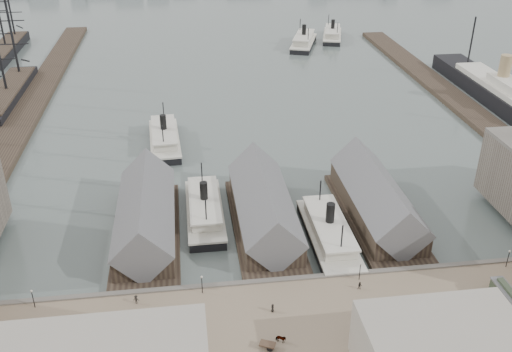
{
  "coord_description": "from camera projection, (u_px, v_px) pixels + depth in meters",
  "views": [
    {
      "loc": [
        -16.18,
        -90.69,
        70.88
      ],
      "look_at": [
        0.0,
        30.0,
        6.0
      ],
      "focal_mm": 40.0,
      "sensor_mm": 36.0,
      "label": 1
    }
  ],
  "objects": [
    {
      "name": "ferry_docked_west",
      "position": [
        205.0,
        209.0,
        131.47
      ],
      "size": [
        8.28,
        27.61,
        9.86
      ],
      "color": "black",
      "rests_on": "ground"
    },
    {
      "name": "ferry_open_mid",
      "position": [
        304.0,
        41.0,
        262.23
      ],
      "size": [
        18.17,
        30.87,
        10.57
      ],
      "rotation": [
        0.0,
        0.0,
        -0.34
      ],
      "color": "black",
      "rests_on": "ground"
    },
    {
      "name": "quay",
      "position": [
        295.0,
        339.0,
        96.59
      ],
      "size": [
        180.0,
        30.0,
        2.0
      ],
      "primitive_type": "cube",
      "color": "#7B6853",
      "rests_on": "ground"
    },
    {
      "name": "ferry_shed_west",
      "position": [
        146.0,
        217.0,
        124.09
      ],
      "size": [
        14.0,
        42.0,
        12.6
      ],
      "color": "#2D231C",
      "rests_on": "ground"
    },
    {
      "name": "ferry_open_near",
      "position": [
        164.0,
        138.0,
        166.81
      ],
      "size": [
        9.8,
        28.37,
        9.99
      ],
      "rotation": [
        0.0,
        0.0,
        0.05
      ],
      "color": "black",
      "rests_on": "ground"
    },
    {
      "name": "horse_cart_right",
      "position": [
        382.0,
        347.0,
        92.5
      ],
      "size": [
        4.59,
        1.6,
        1.61
      ],
      "rotation": [
        0.0,
        0.0,
        1.57
      ],
      "color": "black",
      "rests_on": "quay"
    },
    {
      "name": "ground",
      "position": [
        276.0,
        272.0,
        114.55
      ],
      "size": [
        900.0,
        900.0,
        0.0
      ],
      "primitive_type": "plane",
      "color": "#4B5753",
      "rests_on": "ground"
    },
    {
      "name": "ferry_shed_center",
      "position": [
        264.0,
        209.0,
        127.13
      ],
      "size": [
        14.0,
        42.0,
        12.6
      ],
      "color": "#2D231C",
      "rests_on": "ground"
    },
    {
      "name": "seawall",
      "position": [
        280.0,
        284.0,
        109.46
      ],
      "size": [
        180.0,
        1.2,
        2.3
      ],
      "primitive_type": "cube",
      "color": "#59544C",
      "rests_on": "ground"
    },
    {
      "name": "pedestrian_4",
      "position": [
        273.0,
        308.0,
        100.84
      ],
      "size": [
        0.55,
        0.82,
        1.64
      ],
      "primitive_type": "imported",
      "rotation": [
        0.0,
        0.0,
        4.67
      ],
      "color": "black",
      "rests_on": "quay"
    },
    {
      "name": "tram",
      "position": [
        508.0,
        300.0,
        101.27
      ],
      "size": [
        2.55,
        9.57,
        3.4
      ],
      "rotation": [
        0.0,
        0.0,
        0.01
      ],
      "color": "black",
      "rests_on": "quay"
    },
    {
      "name": "sailing_ship_far",
      "position": [
        6.0,
        48.0,
        251.53
      ],
      "size": [
        9.18,
        50.98,
        37.73
      ],
      "color": "black",
      "rests_on": "ground"
    },
    {
      "name": "pedestrian_6",
      "position": [
        360.0,
        286.0,
        106.3
      ],
      "size": [
        0.9,
        0.78,
        1.6
      ],
      "primitive_type": "imported",
      "rotation": [
        0.0,
        0.0,
        6.03
      ],
      "color": "black",
      "rests_on": "quay"
    },
    {
      "name": "horse_cart_left",
      "position": [
        16.0,
        344.0,
        93.19
      ],
      "size": [
        4.73,
        1.78,
        1.61
      ],
      "rotation": [
        0.0,
        0.0,
        1.65
      ],
      "color": "black",
      "rests_on": "quay"
    },
    {
      "name": "pedestrian_2",
      "position": [
        136.0,
        299.0,
        102.78
      ],
      "size": [
        1.23,
        0.85,
        1.74
      ],
      "primitive_type": "imported",
      "rotation": [
        0.0,
        0.0,
        2.95
      ],
      "color": "black",
      "rests_on": "quay"
    },
    {
      "name": "east_wharf",
      "position": [
        451.0,
        96.0,
        202.05
      ],
      "size": [
        10.0,
        180.0,
        1.6
      ],
      "primitive_type": "cube",
      "color": "#2D231C",
      "rests_on": "ground"
    },
    {
      "name": "lamp_post_far_e",
      "position": [
        509.0,
        255.0,
        111.49
      ],
      "size": [
        0.44,
        0.44,
        3.92
      ],
      "color": "black",
      "rests_on": "quay"
    },
    {
      "name": "sailing_ship_mid",
      "position": [
        7.0,
        93.0,
        199.38
      ],
      "size": [
        9.6,
        55.49,
        39.48
      ],
      "color": "black",
      "rests_on": "ground"
    },
    {
      "name": "lamp_post_near_e",
      "position": [
        360.0,
        268.0,
        107.97
      ],
      "size": [
        0.44,
        0.44,
        3.92
      ],
      "color": "black",
      "rests_on": "quay"
    },
    {
      "name": "lamp_post_near_w",
      "position": [
        202.0,
        281.0,
        104.45
      ],
      "size": [
        0.44,
        0.44,
        3.92
      ],
      "color": "black",
      "rests_on": "quay"
    },
    {
      "name": "pedestrian_7",
      "position": [
        453.0,
        317.0,
        98.85
      ],
      "size": [
        1.02,
        1.23,
        1.66
      ],
      "primitive_type": "imported",
      "rotation": [
        0.0,
        0.0,
        5.16
      ],
      "color": "black",
      "rests_on": "quay"
    },
    {
      "name": "west_wharf",
      "position": [
        31.0,
        106.0,
        193.68
      ],
      "size": [
        10.0,
        220.0,
        1.6
      ],
      "primitive_type": "cube",
      "color": "#2D231C",
      "rests_on": "ground"
    },
    {
      "name": "ferry_shed_east",
      "position": [
        376.0,
        201.0,
        130.18
      ],
      "size": [
        14.0,
        42.0,
        12.6
      ],
      "color": "#2D231C",
      "rests_on": "ground"
    },
    {
      "name": "horse_cart_center",
      "position": [
        276.0,
        341.0,
        93.75
      ],
      "size": [
        4.89,
        3.04,
        1.57
      ],
      "rotation": [
        0.0,
        0.0,
        1.15
      ],
      "color": "black",
      "rests_on": "quay"
    },
    {
      "name": "ferry_docked_east",
      "position": [
        329.0,
        233.0,
        122.61
      ],
      "size": [
        8.6,
        28.68,
        10.24
      ],
      "color": "black",
      "rests_on": "ground"
    },
    {
      "name": "lamp_post_far_w",
      "position": [
        32.0,
        295.0,
        100.94
      ],
      "size": [
        0.44,
        0.44,
        3.92
      ],
      "color": "black",
      "rests_on": "quay"
    },
    {
      "name": "pedestrian_5",
      "position": [
        380.0,
        335.0,
        94.93
      ],
      "size": [
        0.64,
        0.7,
        1.57
      ],
      "primitive_type": "imported",
      "rotation": [
        0.0,
        0.0,
        5.2
      ],
      "color": "black",
      "rests_on": "quay"
    },
    {
      "name": "ferry_open_far",
      "position": [
        332.0,
        34.0,
        273.94
      ],
      "size": [
        15.31,
        28.68,
        9.81
      ],
      "rotation": [
        0.0,
        0.0,
        -0.27
      ],
      "color": "black",
      "rests_on": "ground"
    },
    {
      "name": "ocean_steamer",
      "position": [
        500.0,
        94.0,
        196.29
      ],
      "size": [
        11.71,
        85.55,
        17.11
      ],
      "color": "black",
      "rests_on": "ground"
    }
  ]
}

